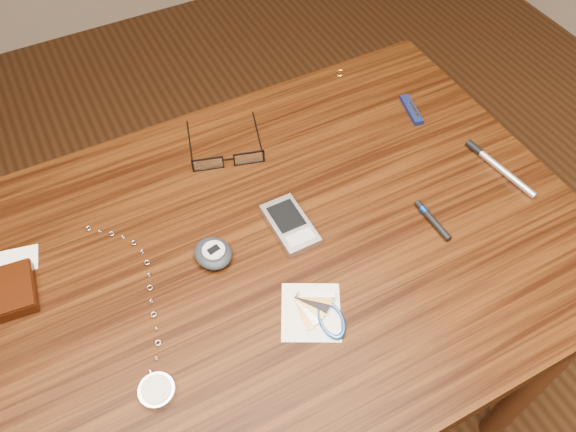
% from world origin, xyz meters
% --- Properties ---
extents(ground, '(3.80, 3.80, 0.00)m').
position_xyz_m(ground, '(0.00, 0.00, 0.00)').
color(ground, '#472814').
rests_on(ground, ground).
extents(desk, '(1.00, 0.70, 0.75)m').
position_xyz_m(desk, '(0.00, 0.00, 0.65)').
color(desk, '#321808').
rests_on(desk, ground).
extents(eyeglasses, '(0.16, 0.16, 0.03)m').
position_xyz_m(eyeglasses, '(0.01, 0.20, 0.76)').
color(eyeglasses, black).
rests_on(eyeglasses, desk).
extents(gold_ring, '(0.03, 0.03, 0.00)m').
position_xyz_m(gold_ring, '(0.31, 0.32, 0.75)').
color(gold_ring, '#ECB46D').
rests_on(gold_ring, desk).
extents(pocket_watch, '(0.08, 0.34, 0.02)m').
position_xyz_m(pocket_watch, '(-0.24, -0.13, 0.76)').
color(pocket_watch, silver).
rests_on(pocket_watch, desk).
extents(pda_phone, '(0.06, 0.11, 0.02)m').
position_xyz_m(pda_phone, '(0.04, 0.02, 0.76)').
color(pda_phone, '#A8A9AD').
rests_on(pda_phone, desk).
extents(pedometer, '(0.07, 0.07, 0.03)m').
position_xyz_m(pedometer, '(-0.09, 0.03, 0.76)').
color(pedometer, black).
rests_on(pedometer, desk).
extents(notepad_keys, '(0.12, 0.12, 0.01)m').
position_xyz_m(notepad_keys, '(0.00, -0.14, 0.75)').
color(notepad_keys, white).
rests_on(notepad_keys, desk).
extents(pocket_knife, '(0.03, 0.08, 0.01)m').
position_xyz_m(pocket_knife, '(0.37, 0.16, 0.75)').
color(pocket_knife, '#0C123E').
rests_on(pocket_knife, desk).
extents(silver_pen, '(0.03, 0.15, 0.01)m').
position_xyz_m(silver_pen, '(0.42, -0.03, 0.76)').
color(silver_pen, silver).
rests_on(silver_pen, desk).
extents(black_blue_pen, '(0.01, 0.08, 0.01)m').
position_xyz_m(black_blue_pen, '(0.25, -0.07, 0.76)').
color(black_blue_pen, black).
rests_on(black_blue_pen, desk).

